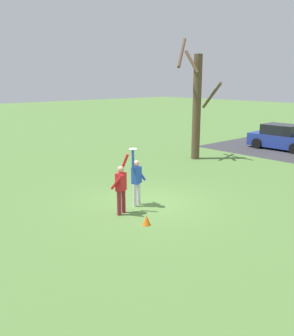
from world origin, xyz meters
The scene contains 7 objects.
ground_plane centered at (0.00, 0.00, 0.00)m, with size 120.00×120.00×0.00m, color #567F3D.
person_catcher centered at (-0.07, -0.38, 0.98)m, with size 0.48×0.59×2.08m.
person_defender centered at (0.23, -1.30, 0.98)m, with size 0.55×0.63×2.04m.
frisbee_disc centered at (0.00, -0.59, 2.09)m, with size 0.27×0.27×0.02m, color white.
parked_car_blue centered at (-2.02, 13.56, 0.73)m, with size 4.13×2.10×1.59m.
bare_tree_tall centered at (-3.87, 7.21, 3.09)m, with size 2.61×2.62×6.63m.
field_cone_orange centered at (1.51, -1.31, 0.16)m, with size 0.26×0.26×0.32m, color orange.
Camera 1 is at (9.28, -8.28, 4.38)m, focal length 38.61 mm.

